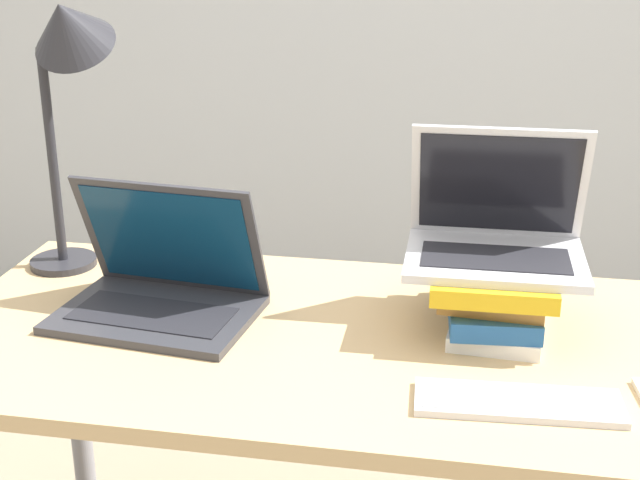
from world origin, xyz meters
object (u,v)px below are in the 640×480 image
(laptop_on_books, at_px, (496,234))
(desk_lamp, at_px, (66,59))
(wireless_keyboard, at_px, (518,402))
(book_stack, at_px, (494,292))
(laptop_left, at_px, (161,288))

(laptop_on_books, xyz_separation_m, desk_lamp, (-0.84, 0.08, 0.28))
(laptop_on_books, bearing_deg, desk_lamp, 174.49)
(wireless_keyboard, height_order, desk_lamp, desk_lamp)
(book_stack, distance_m, wireless_keyboard, 0.29)
(book_stack, bearing_deg, laptop_left, -174.62)
(laptop_left, bearing_deg, laptop_on_books, 7.27)
(laptop_on_books, bearing_deg, wireless_keyboard, -81.84)
(laptop_left, height_order, laptop_on_books, laptop_on_books)
(laptop_left, distance_m, laptop_on_books, 0.63)
(book_stack, xyz_separation_m, laptop_on_books, (-0.00, 0.02, 0.11))
(laptop_left, relative_size, wireless_keyboard, 1.20)
(laptop_on_books, distance_m, wireless_keyboard, 0.35)
(book_stack, relative_size, desk_lamp, 0.49)
(laptop_on_books, bearing_deg, laptop_left, -172.73)
(laptop_left, relative_size, laptop_on_books, 1.21)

